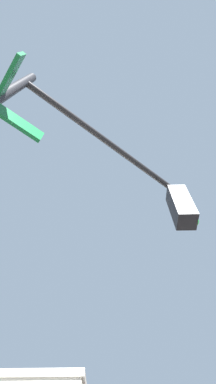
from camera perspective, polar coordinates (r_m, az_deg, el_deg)
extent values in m
cylinder|color=black|center=(4.02, -0.07, 10.53)|extent=(2.21, 1.77, 0.09)
cube|color=black|center=(4.14, 15.21, -2.89)|extent=(0.28, 0.28, 0.80)
sphere|color=red|center=(4.43, 15.81, -2.05)|extent=(0.18, 0.18, 0.18)
sphere|color=orange|center=(4.23, 16.60, -3.89)|extent=(0.18, 0.18, 0.18)
sphere|color=green|center=(4.03, 17.48, -5.92)|extent=(0.18, 0.18, 0.18)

